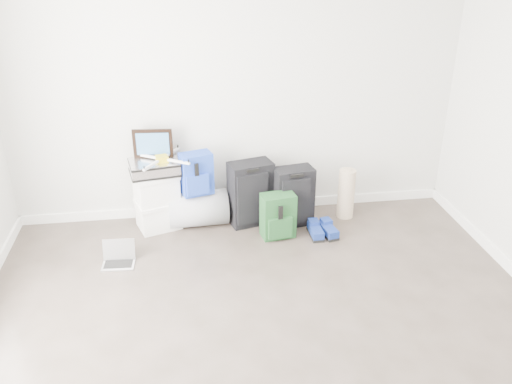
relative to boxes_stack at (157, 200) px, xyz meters
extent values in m
plane|color=#362E27|center=(0.83, -2.25, -0.30)|extent=(5.00, 5.00, 0.00)
cube|color=silver|center=(0.83, 0.25, 1.05)|extent=(4.50, 0.02, 2.70)
cube|color=white|center=(0.83, 0.24, -0.25)|extent=(4.50, 0.02, 0.10)
cube|color=white|center=(0.00, 0.00, -0.17)|extent=(0.47, 0.42, 0.26)
cube|color=white|center=(0.00, 0.00, -0.02)|extent=(0.50, 0.45, 0.04)
cube|color=white|center=(0.00, 0.00, 0.13)|extent=(0.47, 0.42, 0.26)
cube|color=white|center=(0.00, 0.00, 0.27)|extent=(0.50, 0.45, 0.04)
cube|color=#B2B2B7|center=(0.00, 0.00, 0.36)|extent=(0.51, 0.41, 0.13)
cube|color=black|center=(0.00, 0.10, 0.57)|extent=(0.38, 0.06, 0.29)
cube|color=#23588C|center=(0.00, 0.09, 0.57)|extent=(0.31, 0.03, 0.22)
cube|color=gold|center=(0.08, -0.02, 0.45)|extent=(0.13, 0.13, 0.05)
cube|color=white|center=(0.16, 0.11, 0.45)|extent=(0.18, 0.27, 0.02)
cube|color=white|center=(-0.05, 0.06, 0.45)|extent=(0.27, 0.18, 0.02)
cube|color=white|center=(0.00, -0.15, 0.45)|extent=(0.18, 0.27, 0.02)
cube|color=white|center=(0.21, -0.10, 0.45)|extent=(0.27, 0.18, 0.02)
cylinder|color=gray|center=(0.40, -0.01, -0.11)|extent=(0.61, 0.39, 0.37)
cube|color=#171F99|center=(0.40, -0.03, 0.28)|extent=(0.34, 0.26, 0.42)
cube|color=#171F99|center=(0.40, -0.13, 0.21)|extent=(0.23, 0.12, 0.20)
cube|color=black|center=(0.94, -0.04, 0.03)|extent=(0.48, 0.34, 0.66)
cube|color=black|center=(0.94, -0.18, 0.03)|extent=(0.32, 0.11, 0.53)
cube|color=black|center=(0.94, -0.17, 0.34)|extent=(0.13, 0.06, 0.03)
cube|color=#143717|center=(1.16, -0.35, -0.07)|extent=(0.35, 0.24, 0.45)
cube|color=#143717|center=(1.16, -0.46, -0.15)|extent=(0.24, 0.10, 0.21)
cube|color=black|center=(1.36, -0.12, 0.01)|extent=(0.42, 0.28, 0.61)
cube|color=black|center=(1.36, -0.25, 0.01)|extent=(0.29, 0.08, 0.49)
cube|color=black|center=(1.36, -0.24, 0.29)|extent=(0.14, 0.05, 0.03)
cube|color=black|center=(1.53, -0.41, -0.28)|extent=(0.12, 0.29, 0.03)
cube|color=#1A319F|center=(1.53, -0.41, -0.24)|extent=(0.11, 0.28, 0.07)
cube|color=black|center=(1.66, -0.41, -0.28)|extent=(0.16, 0.31, 0.03)
cube|color=#1A319F|center=(1.66, -0.41, -0.24)|extent=(0.16, 0.29, 0.07)
cylinder|color=tan|center=(1.94, -0.05, -0.03)|extent=(0.17, 0.17, 0.53)
cube|color=#B4B4B9|center=(-0.36, -0.67, -0.29)|extent=(0.30, 0.22, 0.01)
cube|color=black|center=(-0.36, -0.67, -0.28)|extent=(0.26, 0.15, 0.00)
cube|color=black|center=(-0.35, -0.57, -0.19)|extent=(0.29, 0.03, 0.19)
camera|label=1|loc=(0.28, -4.93, 2.41)|focal=38.00mm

